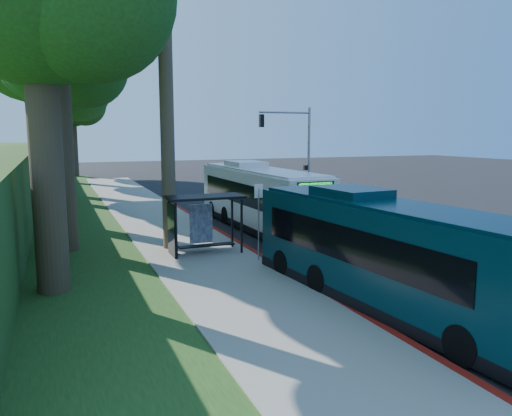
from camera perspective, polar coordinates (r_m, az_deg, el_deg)
name	(u,v)px	position (r m, az deg, el deg)	size (l,w,h in m)	color
ground	(316,231)	(26.79, 6.93, -2.57)	(140.00, 140.00, 0.00)	black
sidewalk	(182,240)	(24.15, -8.44, -3.69)	(4.50, 70.00, 0.12)	gray
red_curb	(258,255)	(21.12, 0.27, -5.36)	(0.25, 30.00, 0.13)	maroon
grass_verge	(54,231)	(28.42, -22.13, -2.44)	(8.00, 70.00, 0.06)	#234719
bus_shelter	(199,213)	(21.12, -6.58, -0.59)	(3.20, 1.51, 2.55)	black
stop_sign_pole	(259,211)	(19.67, 0.31, -0.40)	(0.35, 0.06, 3.17)	gray
traffic_signal_pole	(296,143)	(36.90, 4.65, 7.42)	(4.10, 0.30, 7.00)	gray
tree_2	(61,57)	(39.31, -21.41, 15.79)	(8.82, 8.40, 15.12)	#382B1E
tree_3	(33,50)	(47.44, -24.16, 16.13)	(10.08, 9.60, 17.28)	#382B1E
tree_4	(64,87)	(55.15, -21.11, 12.78)	(8.40, 8.00, 14.14)	#382B1E
tree_5	(72,100)	(63.10, -20.32, 11.53)	(7.35, 7.00, 12.86)	#382B1E
white_bus	(259,197)	(26.95, 0.33, 1.30)	(2.80, 11.98, 3.56)	silver
teal_bus	(387,252)	(15.29, 14.74, -4.90)	(3.44, 11.61, 3.41)	#092A32
pickup	(258,194)	(35.94, 0.29, 1.56)	(2.50, 5.43, 1.51)	silver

